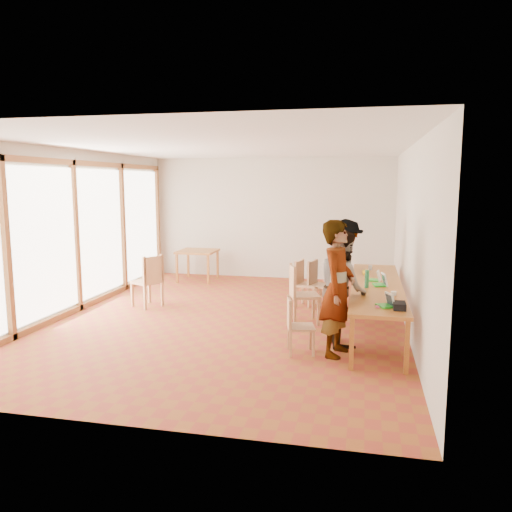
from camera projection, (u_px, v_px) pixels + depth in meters
The scene contains 25 objects.
ground at pixel (230, 319), 8.82m from camera, with size 8.00×8.00×0.00m, color #A03A26.
wall_back at pixel (271, 218), 12.46m from camera, with size 6.00×0.10×3.00m, color beige.
wall_front at pixel (118, 278), 4.73m from camera, with size 6.00×0.10×3.00m, color beige.
wall_right at pixel (410, 239), 7.97m from camera, with size 0.10×8.00×3.00m, color beige.
window_wall at pixel (75, 231), 9.22m from camera, with size 0.10×8.00×3.00m, color white.
ceiling at pixel (229, 145), 8.37m from camera, with size 6.00×8.00×0.04m, color white.
communal_table at pixel (377, 287), 8.13m from camera, with size 0.80×4.00×0.75m.
side_table at pixel (198, 254), 12.17m from camera, with size 0.90×0.90×0.75m.
chair_near at pixel (295, 320), 6.99m from camera, with size 0.45×0.45×0.42m.
chair_mid at pixel (299, 288), 8.50m from camera, with size 0.59×0.59×0.53m.
chair_far at pixel (304, 278), 9.65m from camera, with size 0.51×0.51×0.48m.
chair_empty at pixel (317, 279), 9.60m from camera, with size 0.53×0.53×0.48m.
chair_spare at pixel (150, 276), 9.56m from camera, with size 0.64×0.64×0.54m.
person_near at pixel (338, 288), 6.87m from camera, with size 0.69×0.45×1.89m, color gray.
person_mid at pixel (342, 287), 7.37m from camera, with size 0.84×0.65×1.72m, color gray.
person_far at pixel (345, 265), 9.30m from camera, with size 1.11×0.64×1.72m, color gray.
laptop_near at pixel (387, 303), 6.66m from camera, with size 0.27×0.28×0.19m.
laptop_mid at pixel (382, 282), 8.00m from camera, with size 0.26×0.28×0.21m.
laptop_far at pixel (377, 278), 8.39m from camera, with size 0.21×0.23×0.18m.
yellow_mug at pixel (366, 273), 8.86m from camera, with size 0.13×0.13×0.10m, color #E3AB0D.
green_bottle at pixel (367, 279), 7.84m from camera, with size 0.07×0.07×0.28m, color #237544.
clear_glass at pixel (370, 268), 9.43m from camera, with size 0.07×0.07×0.09m, color silver.
condiment_cup at pixel (394, 293), 7.32m from camera, with size 0.08×0.08×0.06m, color white.
pink_phone at pixel (378, 307), 6.63m from camera, with size 0.05×0.10×0.01m, color #D63371.
black_pouch at pixel (399, 306), 6.53m from camera, with size 0.16×0.26×0.09m, color black.
Camera 1 is at (2.27, -8.27, 2.40)m, focal length 35.00 mm.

